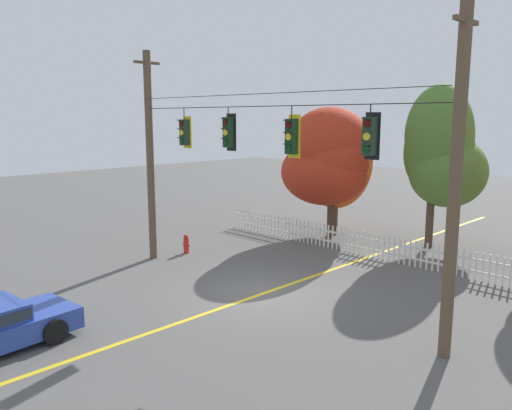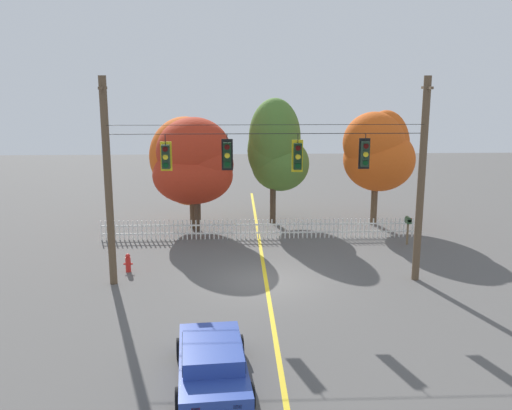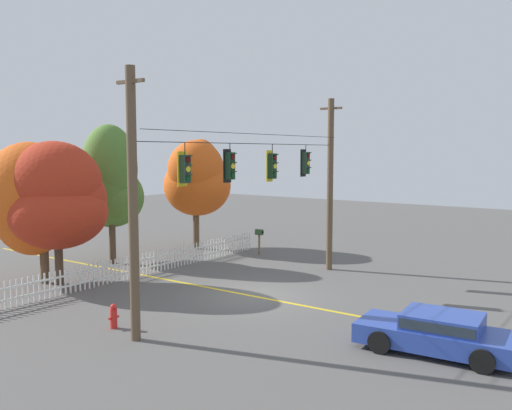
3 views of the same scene
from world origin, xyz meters
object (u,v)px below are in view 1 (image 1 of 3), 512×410
autumn_maple_near_fence (334,157)px  autumn_oak_far_east (442,154)px  traffic_signal_northbound_primary (370,136)px  fire_hydrant (186,244)px  autumn_maple_mid (328,159)px  traffic_signal_eastbound_side (292,136)px  traffic_signal_northbound_secondary (185,132)px  traffic_signal_southbound_primary (229,132)px

autumn_maple_near_fence → autumn_oak_far_east: autumn_oak_far_east is taller
traffic_signal_northbound_primary → autumn_maple_near_fence: 11.70m
autumn_oak_far_east → fire_hydrant: (-6.83, -8.39, -3.65)m
fire_hydrant → autumn_maple_near_fence: bearing=75.4°
autumn_maple_mid → autumn_oak_far_east: size_ratio=0.87×
traffic_signal_eastbound_side → autumn_oak_far_east: bearing=90.4°
autumn_oak_far_east → fire_hydrant: size_ratio=8.80×
traffic_signal_eastbound_side → fire_hydrant: traffic_signal_eastbound_side is taller
traffic_signal_northbound_secondary → fire_hydrant: traffic_signal_northbound_secondary is taller
traffic_signal_northbound_secondary → traffic_signal_eastbound_side: 5.01m
traffic_signal_northbound_primary → autumn_maple_mid: 10.49m
traffic_signal_northbound_secondary → fire_hydrant: 5.21m
traffic_signal_northbound_secondary → autumn_maple_near_fence: autumn_maple_near_fence is taller
traffic_signal_northbound_primary → autumn_maple_near_fence: (-7.54, 8.83, -1.40)m
traffic_signal_southbound_primary → traffic_signal_northbound_primary: 5.28m
traffic_signal_southbound_primary → autumn_oak_far_east: 10.17m
traffic_signal_northbound_secondary → traffic_signal_northbound_primary: same height
traffic_signal_southbound_primary → traffic_signal_eastbound_side: 2.69m
traffic_signal_eastbound_side → traffic_signal_northbound_primary: same height
autumn_maple_mid → traffic_signal_northbound_secondary: bearing=-94.2°
traffic_signal_southbound_primary → fire_hydrant: 6.46m
autumn_oak_far_east → traffic_signal_northbound_secondary: bearing=-116.8°
traffic_signal_southbound_primary → autumn_maple_mid: 7.98m
fire_hydrant → traffic_signal_eastbound_side: bearing=-11.3°
autumn_maple_near_fence → autumn_maple_mid: size_ratio=0.99×
traffic_signal_northbound_secondary → traffic_signal_southbound_primary: 2.32m
traffic_signal_northbound_secondary → traffic_signal_northbound_primary: size_ratio=1.02×
traffic_signal_southbound_primary → fire_hydrant: size_ratio=1.78×
traffic_signal_northbound_primary → autumn_maple_mid: (-7.03, 7.66, -1.42)m
traffic_signal_eastbound_side → autumn_maple_near_fence: autumn_maple_near_fence is taller
traffic_signal_southbound_primary → fire_hydrant: bearing=161.9°
traffic_signal_southbound_primary → autumn_maple_mid: size_ratio=0.23×
traffic_signal_northbound_secondary → fire_hydrant: (-1.89, 1.38, -4.65)m
traffic_signal_northbound_secondary → traffic_signal_northbound_primary: 7.60m
traffic_signal_northbound_primary → autumn_oak_far_east: autumn_oak_far_east is taller
autumn_maple_mid → fire_hydrant: bearing=-111.4°
traffic_signal_southbound_primary → autumn_maple_mid: autumn_maple_mid is taller
traffic_signal_southbound_primary → traffic_signal_eastbound_side: same height
traffic_signal_northbound_primary → traffic_signal_southbound_primary: bearing=180.0°
traffic_signal_eastbound_side → autumn_maple_mid: autumn_maple_mid is taller
fire_hydrant → autumn_oak_far_east: bearing=50.8°
traffic_signal_eastbound_side → fire_hydrant: (-6.90, 1.38, -4.64)m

